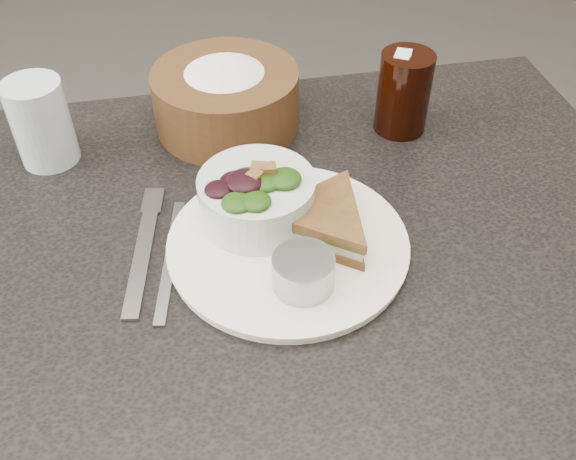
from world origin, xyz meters
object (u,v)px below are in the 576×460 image
(bread_basket, at_px, (226,90))
(cola_glass, at_px, (404,89))
(dining_table, at_px, (275,404))
(sandwich, at_px, (323,221))
(water_glass, at_px, (41,123))
(salad_bowl, at_px, (257,191))
(dressing_ramekin, at_px, (303,272))
(dinner_plate, at_px, (288,245))

(bread_basket, relative_size, cola_glass, 1.62)
(dining_table, xyz_separation_m, sandwich, (0.06, -0.02, 0.41))
(cola_glass, distance_m, water_glass, 0.49)
(dining_table, xyz_separation_m, bread_basket, (-0.02, 0.24, 0.43))
(dining_table, distance_m, water_glass, 0.55)
(salad_bowl, xyz_separation_m, cola_glass, (0.23, 0.16, 0.01))
(dressing_ramekin, distance_m, water_glass, 0.42)
(salad_bowl, bearing_deg, water_glass, 144.09)
(dinner_plate, height_order, bread_basket, bread_basket)
(dressing_ramekin, distance_m, cola_glass, 0.35)
(dining_table, distance_m, cola_glass, 0.53)
(dining_table, bearing_deg, dinner_plate, -55.36)
(dinner_plate, height_order, dressing_ramekin, dressing_ramekin)
(salad_bowl, height_order, dressing_ramekin, salad_bowl)
(dinner_plate, xyz_separation_m, sandwich, (0.04, 0.00, 0.03))
(cola_glass, bearing_deg, salad_bowl, -144.96)
(sandwich, xyz_separation_m, cola_glass, (0.16, 0.21, 0.03))
(dressing_ramekin, bearing_deg, water_glass, 133.39)
(sandwich, height_order, dressing_ramekin, same)
(dinner_plate, distance_m, dressing_ramekin, 0.07)
(dinner_plate, distance_m, bread_basket, 0.28)
(sandwich, xyz_separation_m, salad_bowl, (-0.07, 0.04, 0.02))
(dining_table, height_order, sandwich, sandwich)
(cola_glass, relative_size, water_glass, 1.10)
(dressing_ramekin, xyz_separation_m, water_glass, (-0.29, 0.30, 0.03))
(dressing_ramekin, bearing_deg, salad_bowl, 104.58)
(dining_table, bearing_deg, water_glass, 141.81)
(dining_table, relative_size, salad_bowl, 7.22)
(dining_table, xyz_separation_m, dinner_plate, (0.02, -0.02, 0.38))
(dinner_plate, xyz_separation_m, salad_bowl, (-0.03, 0.05, 0.05))
(dinner_plate, bearing_deg, dining_table, 124.64)
(cola_glass, bearing_deg, dining_table, -139.63)
(dinner_plate, relative_size, salad_bowl, 2.01)
(dinner_plate, xyz_separation_m, bread_basket, (-0.04, 0.27, 0.05))
(salad_bowl, distance_m, water_glass, 0.32)
(salad_bowl, xyz_separation_m, dressing_ramekin, (0.03, -0.12, -0.02))
(dining_table, distance_m, dinner_plate, 0.38)
(dining_table, xyz_separation_m, salad_bowl, (-0.01, 0.03, 0.43))
(sandwich, xyz_separation_m, bread_basket, (-0.08, 0.26, 0.03))
(dining_table, xyz_separation_m, dressing_ramekin, (0.02, -0.09, 0.41))
(sandwich, bearing_deg, dinner_plate, -138.72)
(dinner_plate, xyz_separation_m, dressing_ramekin, (0.00, -0.07, 0.03))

